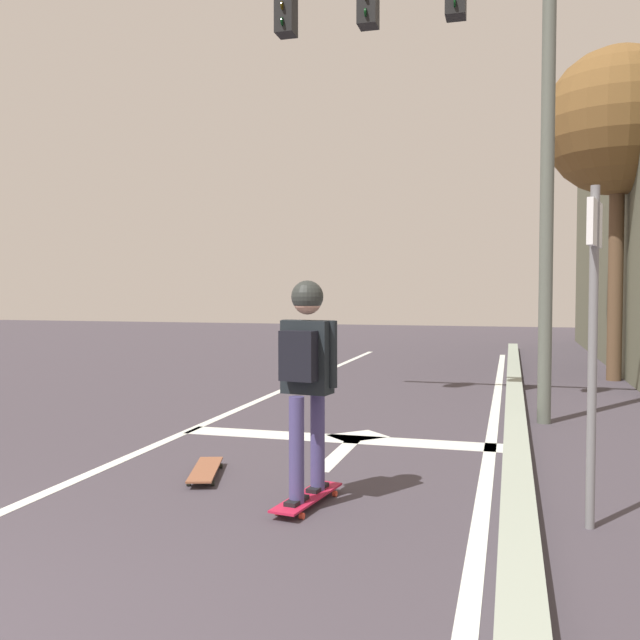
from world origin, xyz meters
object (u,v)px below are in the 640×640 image
Objects in this scene: skateboard at (307,497)px; traffic_signal_mast at (444,70)px; skater at (306,362)px; roadside_tree at (618,123)px; spare_skateboard at (205,470)px; street_sign_post at (593,306)px.

skateboard is 5.73m from traffic_signal_mast.
skater is (-0.00, -0.02, 1.01)m from skateboard.
roadside_tree is at bearing 60.02° from traffic_signal_mast.
skateboard is 1.19m from spare_skateboard.
skateboard is 2.43m from street_sign_post.
street_sign_post is at bearing -9.23° from spare_skateboard.
skateboard is at bearing -99.26° from traffic_signal_mast.
skater is 1.88× the size of spare_skateboard.
roadside_tree is (4.28, 7.77, 4.45)m from spare_skateboard.
skater is at bearing -99.06° from skateboard.
skater is at bearing -111.13° from roadside_tree.
skateboard is 0.15× the size of roadside_tree.
street_sign_post is (1.96, 0.03, 1.43)m from skateboard.
skateboard is 0.15× the size of traffic_signal_mast.
spare_skateboard is at bearing 153.75° from skateboard.
street_sign_post reaches higher than skateboard.
roadside_tree reaches higher than spare_skateboard.
skateboard is 1.03× the size of spare_skateboard.
skater reaches higher than skateboard.
roadside_tree reaches higher than skater.
skateboard is at bearing -26.25° from spare_skateboard.
street_sign_post reaches higher than skater.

